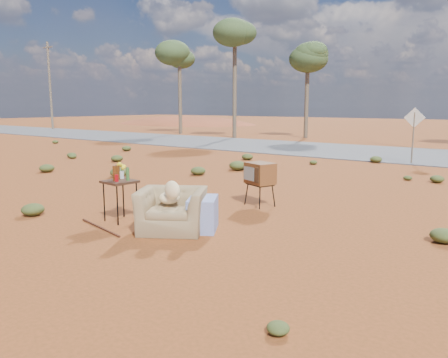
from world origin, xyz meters
The scene contains 13 objects.
ground centered at (0.00, 0.00, 0.00)m, with size 140.00×140.00×0.00m, color brown.
highway centered at (0.00, 15.00, 0.02)m, with size 140.00×7.00×0.04m, color #565659.
dirt_mound centered at (-30.00, 34.00, 0.00)m, with size 26.00×18.00×2.00m, color #9F4226.
armchair centered at (0.43, -0.33, 0.49)m, with size 1.54×1.48×1.04m.
tv_unit centered at (0.57, 2.27, 0.74)m, with size 0.75×0.68×0.99m.
side_table centered at (-0.98, -0.47, 0.84)m, with size 0.62×0.62×1.14m.
rusty_bar centered at (-0.83, -1.11, 0.02)m, with size 0.04×0.04×1.52m, color #522416.
road_sign centered at (1.50, 12.00, 1.50)m, with size 0.78×0.06×2.19m.
eucalyptus_far_left centered at (-18.00, 20.00, 5.94)m, with size 3.20×3.20×7.10m.
eucalyptus_left centered at (-12.00, 19.00, 6.92)m, with size 3.20×3.20×8.10m.
eucalyptus_near_left centered at (-8.00, 22.00, 5.45)m, with size 3.20×3.20×6.60m.
utility_pole_west centered at (-32.00, 17.50, 4.15)m, with size 1.40×0.20×8.00m.
scrub_patch centered at (-0.82, 4.41, 0.14)m, with size 17.49×8.07×0.33m.
Camera 1 is at (5.75, -6.06, 2.28)m, focal length 35.00 mm.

